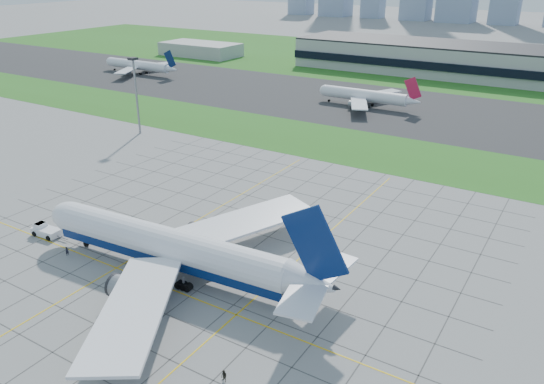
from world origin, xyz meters
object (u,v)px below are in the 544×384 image
object	(u,v)px
light_mast	(136,86)
airliner	(172,248)
distant_jet_0	(139,65)
crew_near	(67,251)
crew_far	(224,376)
pushback_tug	(45,230)
distant_jet_1	(366,96)

from	to	relation	value
light_mast	airliner	size ratio (longest dim) A/B	0.39
light_mast	distant_jet_0	world-z (taller)	light_mast
airliner	crew_near	bearing A→B (deg)	-169.20
airliner	crew_far	xyz separation A→B (m)	(24.81, -17.64, -4.60)
airliner	crew_far	distance (m)	30.78
light_mast	pushback_tug	xyz separation A→B (m)	(37.10, -65.46, -15.03)
light_mast	crew_near	xyz separation A→B (m)	(48.07, -68.67, -15.26)
airliner	crew_far	bearing A→B (deg)	-39.43
airliner	crew_near	size ratio (longest dim) A/B	35.22
distant_jet_0	crew_near	bearing A→B (deg)	-49.37
airliner	crew_far	size ratio (longest dim) A/B	34.92
pushback_tug	distant_jet_1	world-z (taller)	distant_jet_1
crew_near	distant_jet_0	world-z (taller)	distant_jet_0
crew_far	distant_jet_0	distance (m)	236.60
light_mast	airliner	world-z (taller)	light_mast
airliner	distant_jet_1	world-z (taller)	airliner
pushback_tug	light_mast	bearing A→B (deg)	115.53
light_mast	crew_near	bearing A→B (deg)	-55.00
airliner	crew_near	xyz separation A→B (m)	(-22.53, -5.96, -4.61)
crew_near	distant_jet_0	size ratio (longest dim) A/B	0.04
light_mast	airliner	distance (m)	95.03
distant_jet_0	light_mast	bearing A→B (deg)	-45.15
airliner	crew_near	distance (m)	23.76
pushback_tug	crew_far	world-z (taller)	pushback_tug
airliner	distant_jet_1	bearing A→B (deg)	93.95
crew_near	crew_far	xyz separation A→B (m)	(47.34, -11.68, 0.01)
light_mast	distant_jet_1	distance (m)	92.34
pushback_tug	distant_jet_1	distance (m)	142.14
airliner	distant_jet_0	size ratio (longest dim) A/B	1.38
crew_far	distant_jet_1	world-z (taller)	distant_jet_1
pushback_tug	distant_jet_0	world-z (taller)	distant_jet_0
pushback_tug	crew_near	bearing A→B (deg)	-20.29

